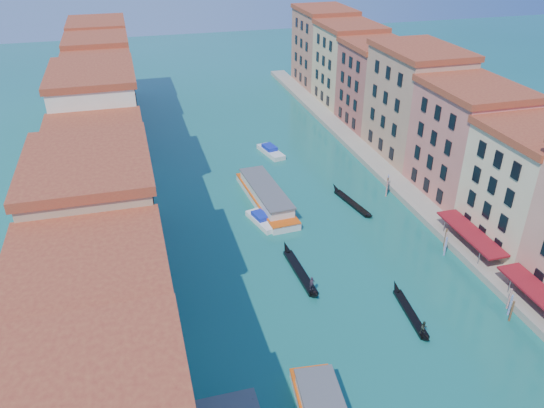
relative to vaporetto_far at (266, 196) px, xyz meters
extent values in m
cube|color=tan|center=(-24.53, -36.67, 7.19)|extent=(12.00, 15.00, 17.00)
cube|color=maroon|center=(-24.53, -36.67, 16.19)|extent=(12.80, 15.40, 1.00)
cube|color=tan|center=(-24.53, -20.67, 8.19)|extent=(12.00, 17.00, 19.00)
cube|color=maroon|center=(-24.53, -20.67, 18.19)|extent=(12.80, 17.40, 1.00)
cube|color=tan|center=(-24.53, -5.17, 6.94)|extent=(12.00, 14.00, 16.50)
cube|color=maroon|center=(-24.53, -5.17, 15.69)|extent=(12.80, 14.40, 1.00)
cube|color=#EDE5BF|center=(-24.53, 10.83, 8.69)|extent=(12.00, 18.00, 20.00)
cube|color=maroon|center=(-24.53, 10.83, 19.19)|extent=(12.80, 18.40, 1.00)
cube|color=tan|center=(-24.53, 27.83, 7.44)|extent=(12.00, 16.00, 17.50)
cube|color=maroon|center=(-24.53, 27.83, 16.69)|extent=(12.80, 16.40, 1.00)
cube|color=tan|center=(-24.53, 43.33, 7.94)|extent=(12.00, 15.00, 18.50)
cube|color=maroon|center=(-24.53, 43.33, 17.69)|extent=(12.80, 15.40, 1.00)
cube|color=tan|center=(-24.53, 59.33, 8.19)|extent=(12.00, 17.00, 19.00)
cube|color=maroon|center=(-24.53, 59.33, 18.19)|extent=(12.80, 17.40, 1.00)
cube|color=beige|center=(31.47, -21.17, 6.94)|extent=(12.00, 14.00, 16.50)
cube|color=maroon|center=(31.47, -21.17, 15.69)|extent=(12.80, 14.40, 1.00)
cube|color=#C56A5B|center=(31.47, -6.17, 7.69)|extent=(12.00, 16.00, 18.00)
cube|color=maroon|center=(31.47, -6.17, 17.19)|extent=(12.80, 16.40, 1.00)
cube|color=tan|center=(31.47, 10.83, 8.69)|extent=(12.00, 18.00, 20.00)
cube|color=maroon|center=(31.47, 10.83, 19.19)|extent=(12.80, 18.40, 1.00)
cube|color=#A35246|center=(31.47, 27.33, 7.44)|extent=(12.00, 15.00, 17.50)
cube|color=maroon|center=(31.47, 27.33, 16.69)|extent=(12.80, 15.40, 1.00)
cube|color=tan|center=(31.47, 42.83, 7.94)|extent=(12.00, 16.00, 18.50)
cube|color=maroon|center=(31.47, 42.83, 17.69)|extent=(12.80, 16.40, 1.00)
cube|color=#AD6C51|center=(31.47, 59.33, 8.44)|extent=(12.00, 17.00, 19.50)
cube|color=maroon|center=(31.47, 59.33, 18.69)|extent=(12.80, 17.40, 1.00)
cube|color=gray|center=(23.47, 4.83, -0.81)|extent=(4.00, 140.00, 1.00)
cylinder|color=#57585A|center=(22.27, -31.57, 0.19)|extent=(0.12, 0.12, 3.00)
cube|color=maroon|center=(23.67, -21.17, 1.69)|extent=(3.20, 12.60, 0.25)
cylinder|color=#57585A|center=(22.27, -25.37, 0.19)|extent=(0.12, 0.12, 3.00)
cylinder|color=#57585A|center=(22.27, -16.97, 0.19)|extent=(0.12, 0.12, 3.00)
cylinder|color=brown|center=(19.97, -35.17, -0.01)|extent=(0.24, 0.24, 3.20)
cylinder|color=brown|center=(20.57, -34.17, -0.01)|extent=(0.24, 0.24, 3.20)
cylinder|color=brown|center=(21.17, -33.17, -0.01)|extent=(0.24, 0.24, 3.20)
cylinder|color=brown|center=(19.97, -21.17, -0.01)|extent=(0.24, 0.24, 3.20)
cylinder|color=brown|center=(20.57, -20.17, -0.01)|extent=(0.24, 0.24, 3.20)
cylinder|color=brown|center=(21.17, -19.17, -0.01)|extent=(0.24, 0.24, 3.20)
cylinder|color=brown|center=(19.97, -3.17, -0.01)|extent=(0.24, 0.24, 3.20)
cylinder|color=brown|center=(20.57, -2.17, -0.01)|extent=(0.24, 0.24, 3.20)
cylinder|color=brown|center=(21.17, -1.17, -0.01)|extent=(0.24, 0.24, 3.20)
cube|color=silver|center=(0.00, 0.00, -0.73)|extent=(5.76, 19.89, 1.18)
cube|color=silver|center=(0.00, 0.00, 0.55)|extent=(5.00, 15.94, 1.57)
cube|color=#57585A|center=(0.00, 0.00, 1.48)|extent=(5.33, 16.45, 0.25)
cube|color=#E0500D|center=(0.00, 0.00, -0.19)|extent=(5.81, 19.89, 0.25)
cube|color=black|center=(-0.69, -19.87, -1.07)|extent=(1.63, 9.95, 0.50)
cone|color=black|center=(-0.93, -14.37, -0.65)|extent=(1.08, 2.25, 1.85)
cone|color=black|center=(-0.46, -25.37, -0.76)|extent=(1.07, 1.87, 1.63)
imported|color=#2E2230|center=(-0.52, -24.05, 0.08)|extent=(0.71, 0.48, 1.90)
cube|color=black|center=(9.37, -31.09, -1.11)|extent=(1.89, 8.53, 0.42)
cone|color=black|center=(9.85, -26.41, -0.75)|extent=(1.03, 1.97, 1.58)
cone|color=black|center=(8.89, -35.77, -0.84)|extent=(1.00, 1.64, 1.39)
imported|color=#262F23|center=(9.01, -34.65, -0.13)|extent=(0.85, 0.69, 1.62)
cube|color=black|center=(13.38, -4.22, -1.09)|extent=(2.73, 9.30, 0.46)
cone|color=black|center=(12.49, 0.84, -0.70)|extent=(1.27, 2.19, 1.73)
cone|color=black|center=(14.28, -9.28, -0.80)|extent=(1.21, 1.84, 1.52)
cube|color=white|center=(-2.26, -6.06, -0.92)|extent=(3.82, 7.19, 0.78)
cube|color=#152AAC|center=(-2.38, -5.58, -0.24)|extent=(2.45, 3.29, 0.69)
cube|color=silver|center=(6.08, 19.03, -0.88)|extent=(4.01, 8.02, 0.88)
cube|color=#152AAC|center=(5.96, 19.56, -0.11)|extent=(2.64, 3.64, 0.77)
camera|label=1|loc=(-19.42, -73.46, 40.62)|focal=35.00mm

